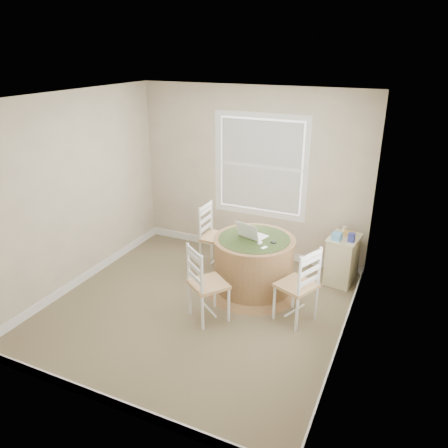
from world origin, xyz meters
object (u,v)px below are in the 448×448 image
at_px(chair_left, 216,237).
at_px(corner_chest, 342,259).
at_px(laptop, 252,235).
at_px(round_table, 254,262).
at_px(chair_near, 209,284).
at_px(chair_right, 296,285).

relative_size(chair_left, corner_chest, 1.39).
bearing_deg(chair_left, laptop, -119.10).
height_order(round_table, corner_chest, round_table).
distance_m(chair_left, laptop, 0.88).
bearing_deg(laptop, round_table, 156.52).
bearing_deg(chair_near, corner_chest, -92.08).
height_order(chair_right, laptop, laptop).
xyz_separation_m(chair_left, laptop, (0.71, -0.40, 0.33)).
xyz_separation_m(laptop, corner_chest, (1.08, 0.71, -0.46)).
distance_m(chair_left, chair_near, 1.37).
height_order(round_table, chair_left, chair_left).
bearing_deg(chair_left, chair_near, -158.32).
xyz_separation_m(round_table, laptop, (-0.05, 0.04, 0.38)).
bearing_deg(round_table, chair_near, -87.03).
bearing_deg(corner_chest, chair_left, -163.90).
distance_m(chair_near, corner_chest, 2.05).
relative_size(laptop, corner_chest, 0.59).
bearing_deg(round_table, chair_right, -11.53).
height_order(round_table, chair_near, chair_near).
bearing_deg(chair_near, chair_left, -31.37).
height_order(chair_near, corner_chest, chair_near).
bearing_deg(chair_near, round_table, -69.89).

